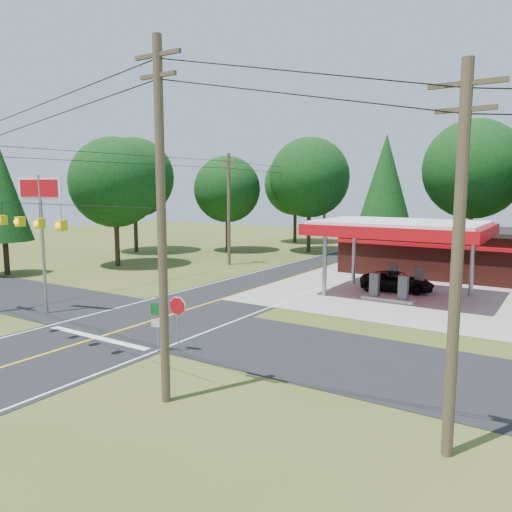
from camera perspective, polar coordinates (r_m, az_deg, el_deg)
The scene contains 16 objects.
ground at distance 27.02m, azimuth -11.78°, elevation -7.28°, with size 120.00×120.00×0.00m, color #394A1A.
main_highway at distance 27.02m, azimuth -11.78°, elevation -7.26°, with size 8.00×120.00×0.02m, color black.
cross_road at distance 27.02m, azimuth -11.78°, elevation -7.25°, with size 70.00×7.00×0.02m, color black.
lane_center_yellow at distance 27.02m, azimuth -11.78°, elevation -7.22°, with size 0.15×110.00×0.00m, color yellow.
gas_canopy at distance 33.00m, azimuth 16.09°, elevation 2.82°, with size 10.60×7.40×4.88m.
convenience_store at distance 42.64m, azimuth 21.14°, elevation 0.47°, with size 16.40×7.55×3.80m.
utility_pole_near_right at distance 15.90m, azimuth -10.74°, elevation 4.10°, with size 1.80×0.30×11.50m.
utility_pole_far_left at distance 45.10m, azimuth -3.13°, elevation 5.55°, with size 1.80×0.30×10.00m.
utility_pole_right_b at distance 13.35m, azimuth 22.01°, elevation -0.28°, with size 1.80×0.30×10.00m.
utility_pole_north at distance 59.07m, azimuth 7.83°, elevation 5.57°, with size 0.30×0.30×9.50m.
overhead_beacons at distance 23.12m, azimuth -24.54°, elevation 5.27°, with size 17.04×2.04×1.03m.
treeline_backdrop at distance 46.02m, azimuth 10.40°, elevation 8.32°, with size 70.27×51.59×13.30m.
suv_car at distance 35.04m, azimuth 15.80°, elevation -2.84°, with size 4.80×4.80×1.34m, color black.
big_stop_sign at distance 29.61m, azimuth -23.39°, elevation 4.85°, with size 2.77×0.75×7.63m.
octagonal_stop_sign at distance 21.46m, azimuth -8.95°, elevation -6.18°, with size 0.84×0.15×2.42m.
route_sign_post at distance 21.64m, azimuth -11.23°, elevation -7.03°, with size 0.47×0.23×2.45m.
Camera 1 is at (18.43, -18.51, 6.94)m, focal length 35.00 mm.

